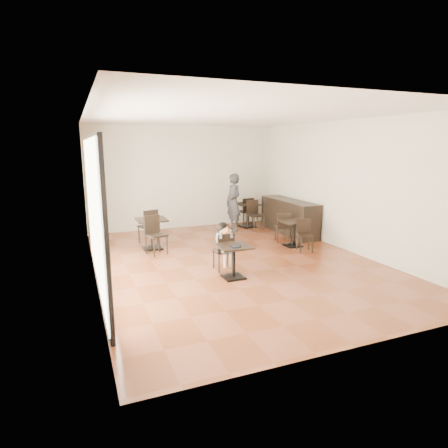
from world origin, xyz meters
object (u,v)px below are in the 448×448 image
child_chair (223,251)px  chair_left_b (156,236)px  child (223,246)px  adult_patron (233,202)px  cafe_table_left (152,234)px  chair_back_a (245,212)px  cafe_table_mid (293,234)px  child_table (233,262)px  cafe_table_back (248,215)px  chair_back_b (256,216)px  chair_mid_a (282,227)px  chair_left_a (148,227)px  chair_mid_b (305,236)px

child_chair → chair_left_b: 1.97m
child → adult_patron: bearing=63.5°
cafe_table_left → chair_back_a: size_ratio=0.85×
child → cafe_table_mid: bearing=24.3°
child_table → cafe_table_back: size_ratio=0.88×
cafe_table_mid → chair_back_b: bearing=91.3°
child_chair → chair_mid_a: (2.40, 1.63, -0.00)m
adult_patron → child_table: bearing=-30.2°
adult_patron → chair_back_b: 0.81m
cafe_table_left → child: bearing=-64.2°
chair_left_b → child_table: bearing=-83.3°
cafe_table_mid → chair_back_a: chair_back_a is taller
cafe_table_mid → chair_back_a: size_ratio=0.72×
child_table → child: child is taller
child_table → chair_back_a: 5.06m
cafe_table_left → chair_left_a: 0.56m
chair_back_a → chair_mid_a: bearing=84.2°
child_table → child: bearing=90.0°
cafe_table_back → chair_mid_b: chair_mid_b is taller
cafe_table_back → chair_left_a: bearing=-164.4°
chair_mid_b → chair_left_b: size_ratio=0.85×
child_table → cafe_table_mid: child_table is taller
child → chair_mid_b: 2.46m
chair_mid_a → chair_back_b: 1.53m
adult_patron → chair_mid_a: adult_patron is taller
chair_mid_a → child_chair: bearing=51.3°
adult_patron → chair_left_a: bearing=-83.7°
child_chair → cafe_table_left: bearing=-64.2°
chair_mid_a → chair_back_b: bearing=-71.1°
chair_mid_b → chair_back_b: chair_back_b is taller
child_table → chair_mid_b: chair_mid_b is taller
cafe_table_mid → cafe_table_left: size_ratio=0.85×
cafe_table_mid → chair_left_b: size_ratio=0.71×
child_table → child_chair: child_chair is taller
adult_patron → chair_back_a: size_ratio=1.90×
child_table → chair_mid_a: size_ratio=0.84×
child_table → cafe_table_back: (2.35, 4.26, 0.05)m
adult_patron → child_chair: bearing=-33.5°
cafe_table_left → cafe_table_back: size_ratio=1.02×
child_table → adult_patron: size_ratio=0.38×
chair_mid_b → chair_left_a: chair_left_a is taller
child_chair → chair_back_b: 3.94m
cafe_table_mid → chair_mid_b: bearing=-90.0°
chair_mid_b → chair_left_b: (-3.47, 1.12, 0.07)m
chair_mid_a → cafe_table_mid: bearing=107.1°
cafe_table_mid → chair_left_b: bearing=170.6°
adult_patron → chair_back_a: (0.65, 0.52, -0.42)m
adult_patron → chair_back_a: bearing=121.7°
child_table → chair_mid_b: size_ratio=0.84×
chair_mid_a → chair_back_b: size_ratio=0.87×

